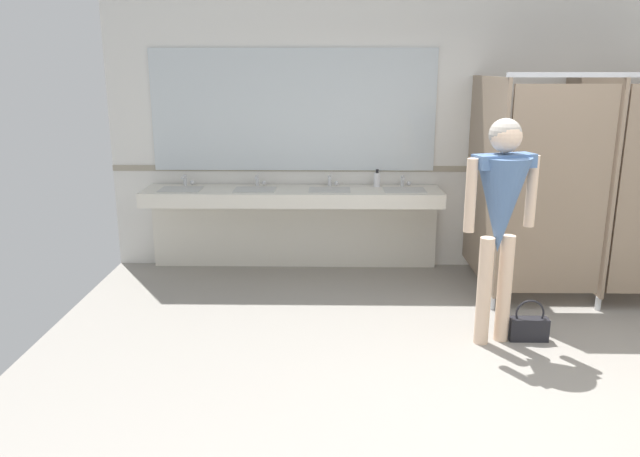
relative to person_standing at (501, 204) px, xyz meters
name	(u,v)px	position (x,y,z in m)	size (l,w,h in m)	color
ground_plane	(546,399)	(0.18, -0.79, -1.15)	(7.45, 6.02, 0.10)	gray
wall_back	(470,126)	(0.18, 1.98, 0.39)	(7.45, 0.12, 2.97)	silver
wall_back_tile_band	(468,169)	(0.18, 1.92, -0.05)	(7.45, 0.01, 0.06)	#9E937F
vanity_counter	(293,210)	(-1.64, 1.72, -0.45)	(3.00, 0.55, 1.00)	silver
mirror_panel	(293,110)	(-1.64, 1.91, 0.55)	(2.90, 0.02, 1.23)	silver
bathroom_stalls	(592,183)	(1.11, 1.07, -0.04)	(1.92, 1.30, 2.04)	#84705B
person_standing	(501,204)	(0.00, 0.00, 0.00)	(0.57, 0.51, 1.73)	beige
handbag	(529,327)	(0.30, 0.02, -0.99)	(0.30, 0.10, 0.34)	black
soap_dispenser	(377,179)	(-0.78, 1.79, -0.14)	(0.07, 0.07, 0.18)	white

